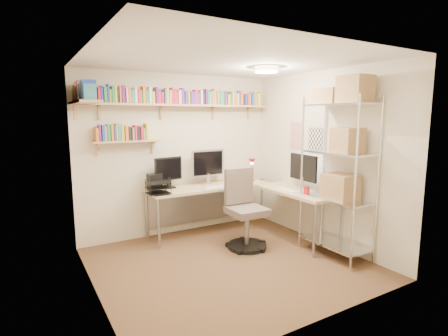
% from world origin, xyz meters
% --- Properties ---
extents(ground, '(3.20, 3.20, 0.00)m').
position_xyz_m(ground, '(0.00, 0.00, 0.00)').
color(ground, '#4F3422').
rests_on(ground, ground).
extents(room_shell, '(3.24, 3.04, 2.52)m').
position_xyz_m(room_shell, '(0.00, 0.00, 1.55)').
color(room_shell, beige).
rests_on(room_shell, ground).
extents(wall_shelves, '(3.12, 1.09, 0.80)m').
position_xyz_m(wall_shelves, '(-0.42, 1.30, 2.03)').
color(wall_shelves, tan).
rests_on(wall_shelves, ground).
extents(corner_desk, '(2.35, 1.95, 1.33)m').
position_xyz_m(corner_desk, '(0.49, 0.93, 0.76)').
color(corner_desk, '#CFC287').
rests_on(corner_desk, ground).
extents(office_chair, '(0.59, 0.60, 1.12)m').
position_xyz_m(office_chair, '(0.50, 0.38, 0.47)').
color(office_chair, black).
rests_on(office_chair, ground).
extents(wire_rack, '(0.45, 0.92, 2.34)m').
position_xyz_m(wire_rack, '(1.36, -0.55, 1.49)').
color(wire_rack, silver).
rests_on(wire_rack, ground).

